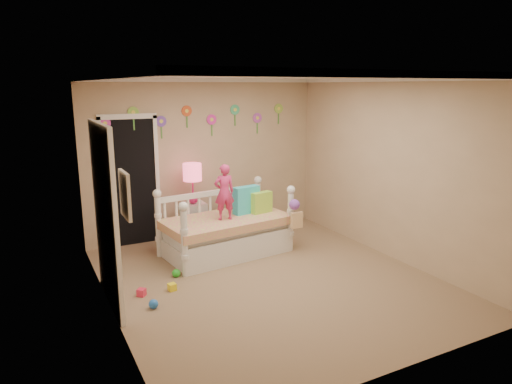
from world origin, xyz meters
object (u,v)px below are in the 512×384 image
daybed (226,221)px  child (224,192)px  table_lamp (192,177)px  nightstand (194,223)px

daybed → child: bearing=-126.5°
daybed → table_lamp: 0.95m
child → nightstand: child is taller
nightstand → child: bearing=-75.2°
nightstand → table_lamp: (0.00, -0.00, 0.75)m
daybed → table_lamp: (-0.25, 0.72, 0.57)m
child → daybed: bearing=-112.9°
child → table_lamp: size_ratio=1.27×
child → nightstand: 1.07m
daybed → nightstand: (-0.25, 0.72, -0.19)m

